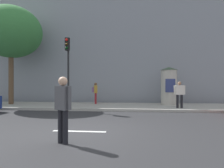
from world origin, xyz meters
TOP-DOWN VIEW (x-y plane):
  - ground_plane at (0.00, 0.00)m, footprint 80.00×80.00m
  - sidewalk_curb at (0.00, 7.00)m, footprint 36.00×4.00m
  - lane_markings at (0.00, 0.00)m, footprint 25.80×0.16m
  - building_backdrop at (0.00, 12.00)m, footprint 36.00×5.00m
  - traffic_light at (-2.10, 5.24)m, footprint 0.24×0.45m
  - poster_column at (4.24, 7.90)m, footprint 1.19×1.19m
  - street_tree at (-6.81, 7.06)m, footprint 4.27×4.27m
  - pedestrian_tallest at (-0.07, -1.40)m, footprint 0.51×0.40m
  - pedestrian_with_backpack at (4.50, 5.84)m, footprint 0.66×0.25m
  - pedestrian_near_pole at (-0.94, 7.93)m, footprint 0.45×0.66m

SIDE VIEW (x-z plane):
  - ground_plane at x=0.00m, z-range 0.00..0.00m
  - lane_markings at x=0.00m, z-range 0.00..0.01m
  - sidewalk_curb at x=0.00m, z-range 0.00..0.15m
  - pedestrian_tallest at x=-0.07m, z-range 0.15..1.92m
  - pedestrian_near_pole at x=-0.94m, z-range 0.30..1.82m
  - pedestrian_with_backpack at x=4.50m, z-range 0.29..1.85m
  - poster_column at x=4.24m, z-range 0.17..2.75m
  - traffic_light at x=-2.10m, z-range 0.88..5.03m
  - building_backdrop at x=0.00m, z-range 0.00..9.01m
  - street_tree at x=-6.81m, z-range 1.77..8.67m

